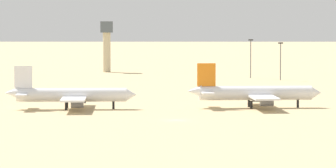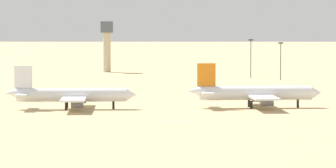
# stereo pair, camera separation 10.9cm
# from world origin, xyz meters

# --- Properties ---
(ground) EXTENTS (4000.00, 4000.00, 0.00)m
(ground) POSITION_xyz_m (0.00, 0.00, 0.00)
(ground) COLOR tan
(ridge_west) EXTENTS (249.84, 204.35, 79.65)m
(ridge_west) POSITION_xyz_m (16.24, 916.28, 39.83)
(ridge_west) COLOR slate
(ridge_west) RESTS_ON ground
(parked_jet_white_3) EXTENTS (32.35, 27.07, 10.72)m
(parked_jet_white_3) POSITION_xyz_m (-24.49, 28.29, 3.51)
(parked_jet_white_3) COLOR white
(parked_jet_white_3) RESTS_ON ground
(parked_jet_orange_4) EXTENTS (33.84, 28.32, 11.21)m
(parked_jet_orange_4) POSITION_xyz_m (21.24, 30.01, 3.67)
(parked_jet_orange_4) COLOR white
(parked_jet_orange_4) RESTS_ON ground
(control_tower) EXTENTS (5.20, 5.20, 21.40)m
(control_tower) POSITION_xyz_m (-17.57, 202.89, 12.92)
(control_tower) COLOR #C6B793
(control_tower) RESTS_ON ground
(light_pole_mid) EXTENTS (1.80, 0.50, 13.82)m
(light_pole_mid) POSITION_xyz_m (46.48, 143.23, 8.09)
(light_pole_mid) COLOR #59595E
(light_pole_mid) RESTS_ON ground
(light_pole_east) EXTENTS (1.80, 0.50, 14.69)m
(light_pole_east) POSITION_xyz_m (37.34, 156.82, 8.54)
(light_pole_east) COLOR #59595E
(light_pole_east) RESTS_ON ground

